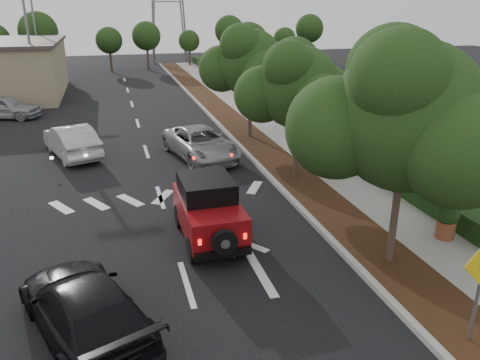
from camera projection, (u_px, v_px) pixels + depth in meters
name	position (u px, v px, depth m)	size (l,w,h in m)	color
ground	(187.00, 284.00, 12.09)	(120.00, 120.00, 0.00)	black
curb	(237.00, 143.00, 24.03)	(0.20, 70.00, 0.15)	#9E9B93
planting_strip	(255.00, 142.00, 24.29)	(1.80, 70.00, 0.12)	black
sidewalk	(290.00, 139.00, 24.76)	(2.00, 70.00, 0.12)	gray
hedge	(314.00, 131.00, 24.99)	(0.80, 70.00, 0.80)	black
transmission_tower	(170.00, 63.00, 56.85)	(7.00, 4.00, 28.00)	slate
street_tree_near	(388.00, 263.00, 13.05)	(3.80, 3.80, 5.92)	black
street_tree_mid	(295.00, 179.00, 19.35)	(3.20, 3.20, 5.32)	black
street_tree_far	(250.00, 138.00, 25.21)	(3.40, 3.40, 5.62)	black
light_pole_a	(39.00, 104.00, 33.89)	(2.00, 0.22, 9.00)	slate
light_pole_b	(43.00, 80.00, 44.45)	(2.00, 0.22, 9.00)	slate
red_jeep	(207.00, 208.00, 14.20)	(1.73, 3.78, 1.92)	black
silver_suv_ahead	(201.00, 143.00, 21.79)	(2.31, 5.01, 1.39)	#9A9BA1
black_suv_oncoming	(85.00, 308.00, 10.01)	(1.92, 4.72, 1.37)	black
silver_sedan_oncoming	(72.00, 141.00, 21.99)	(1.59, 4.56, 1.50)	#B8BBC0
parked_suv	(5.00, 107.00, 29.25)	(1.72, 4.27, 1.45)	#9A9CA1
terracotta_planter	(448.00, 217.00, 13.99)	(0.70, 0.70, 1.22)	brown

